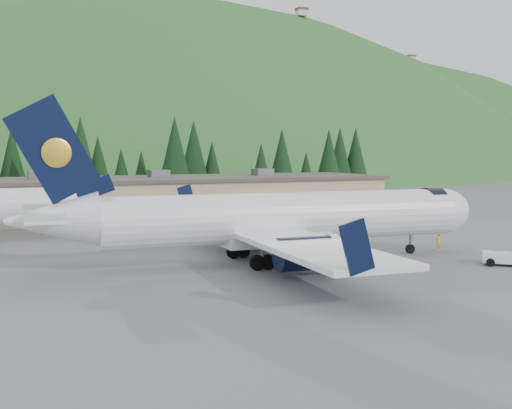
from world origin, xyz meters
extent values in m
plane|color=#58585D|center=(0.00, 0.00, 0.00)|extent=(600.00, 600.00, 0.00)
cylinder|color=white|center=(0.00, 0.00, 3.48)|extent=(28.84, 5.52, 3.85)
ellipsoid|color=white|center=(14.31, -0.84, 3.48)|extent=(5.22, 4.14, 3.85)
cylinder|color=black|center=(13.29, -0.78, 3.94)|extent=(1.62, 3.25, 3.17)
cone|color=white|center=(-17.37, 1.02, 3.89)|extent=(6.36, 4.20, 3.85)
cube|color=white|center=(-1.02, 0.06, 1.86)|extent=(8.37, 3.75, 1.02)
cube|color=white|center=(-2.04, 0.12, 2.46)|extent=(7.66, 35.08, 0.36)
cube|color=black|center=(-2.56, 17.58, 3.79)|extent=(2.08, 0.27, 2.94)
cube|color=black|center=(-4.60, -17.16, 3.79)|extent=(2.08, 0.27, 2.94)
cylinder|color=black|center=(-0.67, 5.99, 1.59)|extent=(4.43, 2.60, 2.35)
cylinder|color=white|center=(1.27, 5.87, 1.59)|extent=(0.76, 2.53, 2.50)
cube|color=white|center=(-0.67, 5.99, 2.15)|extent=(2.26, 0.39, 0.92)
cylinder|color=black|center=(-1.37, -5.87, 1.59)|extent=(4.43, 2.60, 2.35)
cylinder|color=white|center=(0.57, -5.98, 1.59)|extent=(0.76, 2.53, 2.50)
cube|color=white|center=(-1.37, -5.87, 2.15)|extent=(2.26, 0.39, 0.92)
cube|color=black|center=(-17.17, 1.01, 8.68)|extent=(6.34, 0.68, 7.52)
ellipsoid|color=gold|center=(-16.95, 1.20, 8.48)|extent=(2.03, 0.30, 2.03)
ellipsoid|color=gold|center=(-16.98, 0.79, 8.48)|extent=(2.03, 0.30, 2.03)
cube|color=black|center=(-14.51, 0.85, 6.02)|extent=(2.84, 0.42, 2.03)
cube|color=white|center=(-17.89, 1.05, 4.40)|extent=(3.41, 12.93, 0.23)
cylinder|color=slate|center=(11.24, -0.66, 0.92)|extent=(0.22, 0.22, 1.84)
cylinder|color=black|center=(11.24, -0.66, 0.39)|extent=(0.79, 0.33, 0.78)
cylinder|color=slate|center=(-2.90, 2.94, 1.02)|extent=(0.26, 0.26, 2.05)
cylinder|color=black|center=(-2.50, 2.92, 0.56)|extent=(1.15, 0.42, 1.13)
cylinder|color=black|center=(-3.31, 2.96, 0.56)|extent=(1.15, 0.42, 1.13)
cylinder|color=slate|center=(-3.23, -2.58, 1.02)|extent=(0.26, 0.26, 2.05)
cylinder|color=black|center=(-2.82, -2.60, 0.56)|extent=(1.15, 0.42, 1.13)
cylinder|color=black|center=(-3.64, -2.56, 0.56)|extent=(1.15, 0.42, 1.13)
cube|color=silver|center=(14.33, -8.15, 0.60)|extent=(3.53, 3.37, 0.76)
cylinder|color=black|center=(14.08, -6.78, 0.30)|extent=(0.62, 0.58, 0.61)
cylinder|color=black|center=(12.94, -8.09, 0.30)|extent=(0.62, 0.58, 0.61)
cube|color=tan|center=(-5.00, 38.00, 2.40)|extent=(70.00, 16.00, 4.80)
cube|color=#47423D|center=(-5.00, 38.00, 4.95)|extent=(71.00, 17.00, 0.40)
cube|color=slate|center=(-15.00, 38.00, 5.60)|extent=(2.50, 2.50, 1.00)
cube|color=slate|center=(0.00, 38.00, 5.60)|extent=(2.50, 2.50, 1.00)
cube|color=slate|center=(15.00, 38.00, 5.60)|extent=(2.50, 2.50, 1.00)
imported|color=yellow|center=(14.22, -0.58, 0.89)|extent=(0.77, 0.71, 1.77)
cone|color=black|center=(-16.76, 62.86, 7.04)|extent=(5.16, 5.16, 10.55)
cone|color=black|center=(-13.00, 54.55, 6.43)|extent=(4.71, 4.71, 9.64)
cone|color=black|center=(-7.36, 55.33, 7.88)|extent=(5.78, 5.78, 11.81)
cone|color=black|center=(-4.20, 58.86, 6.31)|extent=(4.63, 4.63, 9.47)
cone|color=black|center=(0.92, 65.93, 5.22)|extent=(3.83, 3.83, 7.83)
cone|color=black|center=(4.26, 65.30, 4.97)|extent=(3.65, 3.65, 7.46)
cone|color=black|center=(7.71, 56.51, 8.12)|extent=(5.95, 5.95, 12.17)
cone|color=black|center=(13.77, 65.23, 8.06)|extent=(5.91, 5.91, 12.09)
cone|color=black|center=(17.53, 66.14, 5.96)|extent=(4.37, 4.37, 8.94)
cone|color=black|center=(22.34, 54.89, 5.70)|extent=(4.18, 4.18, 8.56)
cone|color=black|center=(27.13, 56.74, 7.13)|extent=(5.23, 5.23, 10.70)
cone|color=black|center=(30.60, 63.89, 6.91)|extent=(5.07, 5.07, 10.37)
cone|color=black|center=(33.68, 60.03, 4.86)|extent=(3.56, 3.56, 7.29)
cone|color=black|center=(37.72, 58.75, 7.22)|extent=(5.29, 5.29, 10.82)
cone|color=black|center=(44.10, 65.42, 7.59)|extent=(5.56, 5.56, 11.38)
cone|color=black|center=(47.90, 65.71, 7.59)|extent=(5.57, 5.57, 11.39)
ellipsoid|color=#215A20|center=(40.00, 200.00, -85.00)|extent=(420.00, 300.00, 300.00)
ellipsoid|color=#215A20|center=(160.00, 240.00, -85.00)|extent=(392.00, 280.00, 280.00)
camera|label=1|loc=(-22.01, -44.34, 8.62)|focal=45.00mm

